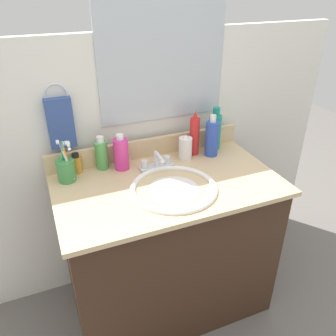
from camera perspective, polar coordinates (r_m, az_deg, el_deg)
name	(u,v)px	position (r m, az deg, el deg)	size (l,w,h in m)	color
ground_plane	(168,299)	(1.95, 0.02, -20.89)	(6.00, 6.00, 0.00)	#66605B
vanity_cabinet	(168,249)	(1.70, 0.02, -13.22)	(0.92, 0.51, 0.71)	#382316
countertop	(168,184)	(1.47, 0.03, -2.73)	(0.96, 0.55, 0.02)	#D1B284
backsplash	(147,148)	(1.66, -3.45, 3.39)	(0.96, 0.02, 0.09)	#D1B284
back_wall	(144,164)	(1.77, -3.99, 0.59)	(2.06, 0.04, 1.30)	silver
mirror_panel	(163,58)	(1.60, -0.85, 17.75)	(0.60, 0.01, 0.56)	#B2BCC6
towel_ring	(56,95)	(1.52, -18.11, 11.47)	(0.10, 0.10, 0.01)	silver
hand_towel	(61,123)	(1.55, -17.35, 7.07)	(0.11, 0.04, 0.22)	#334C8C
sink_basin	(173,195)	(1.44, 0.85, -4.57)	(0.36, 0.36, 0.11)	white
faucet	(156,163)	(1.56, -1.93, 0.88)	(0.16, 0.10, 0.08)	silver
bottle_toner_green	(102,154)	(1.57, -10.93, 2.25)	(0.06, 0.06, 0.16)	#4C9E4C
bottle_oil_amber	(76,164)	(1.58, -14.93, 0.71)	(0.05, 0.05, 0.09)	gold
bottle_shampoo_blue	(212,138)	(1.67, 7.26, 4.96)	(0.06, 0.06, 0.21)	#2D4CB2
bottle_mouthwash_teal	(215,130)	(1.74, 7.79, 6.20)	(0.06, 0.06, 0.21)	teal
bottle_soap_pink	(121,153)	(1.55, -7.77, 2.40)	(0.07, 0.07, 0.17)	#D8338C
bottle_lotion_white	(185,148)	(1.64, 2.89, 3.37)	(0.06, 0.06, 0.12)	white
bottle_spray_red	(195,135)	(1.67, 4.41, 5.43)	(0.05, 0.05, 0.22)	red
cup_green	(66,169)	(1.52, -16.53, -0.17)	(0.08, 0.08, 0.18)	#3F8C47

